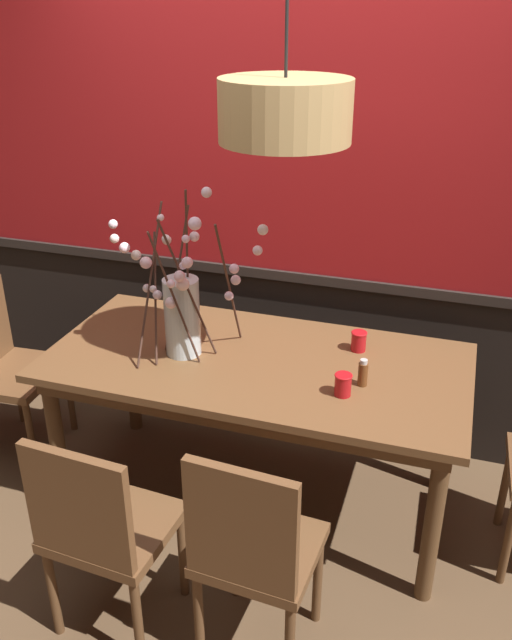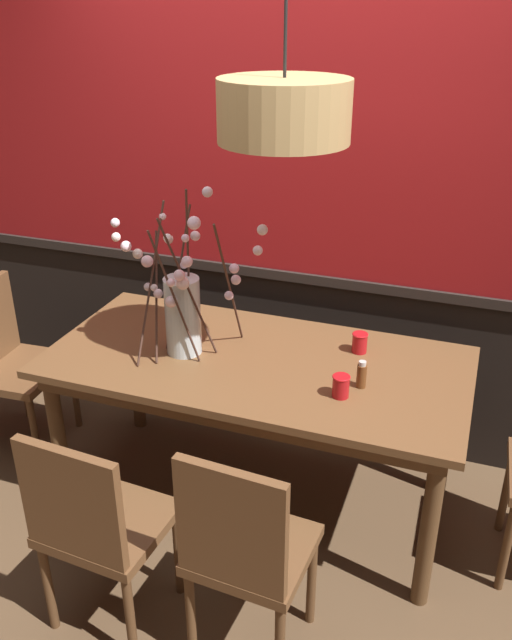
{
  "view_description": "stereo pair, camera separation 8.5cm",
  "coord_description": "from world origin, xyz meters",
  "px_view_note": "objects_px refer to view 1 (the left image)",
  "views": [
    {
      "loc": [
        0.8,
        -2.47,
        2.23
      ],
      "look_at": [
        0.0,
        0.0,
        0.97
      ],
      "focal_mm": 37.69,
      "sensor_mm": 36.0,
      "label": 1
    },
    {
      "loc": [
        0.88,
        -2.44,
        2.23
      ],
      "look_at": [
        0.0,
        0.0,
        0.97
      ],
      "focal_mm": 37.69,
      "sensor_mm": 36.0,
      "label": 2
    }
  ],
  "objects_px": {
    "candle_holder_nearer_center": "(359,341)",
    "condiment_bottle": "(363,373)",
    "chair_far_side_left": "(263,323)",
    "candle_holder_nearer_edge": "(343,385)",
    "pendant_lamp": "(285,111)",
    "chair_near_side_right": "(253,549)",
    "dining_table": "(256,375)",
    "vase_with_blossoms": "(182,310)",
    "chair_head_west_end": "(3,361)",
    "chair_near_side_left": "(102,526)"
  },
  "relations": [
    {
      "from": "condiment_bottle",
      "to": "candle_holder_nearer_edge",
      "type": "bearing_deg",
      "value": -122.28
    },
    {
      "from": "chair_far_side_left",
      "to": "candle_holder_nearer_edge",
      "type": "xyz_separation_m",
      "value": [
        0.67,
        -1.06,
        0.32
      ]
    },
    {
      "from": "chair_near_side_left",
      "to": "vase_with_blossoms",
      "type": "distance_m",
      "value": 0.97
    },
    {
      "from": "dining_table",
      "to": "candle_holder_nearer_center",
      "type": "distance_m",
      "value": 0.49
    },
    {
      "from": "vase_with_blossoms",
      "to": "candle_holder_nearer_edge",
      "type": "bearing_deg",
      "value": -9.51
    },
    {
      "from": "candle_holder_nearer_center",
      "to": "condiment_bottle",
      "type": "xyz_separation_m",
      "value": [
        0.07,
        -0.29,
        0.01
      ]
    },
    {
      "from": "dining_table",
      "to": "chair_near_side_left",
      "type": "bearing_deg",
      "value": -108.58
    },
    {
      "from": "pendant_lamp",
      "to": "candle_holder_nearer_center",
      "type": "bearing_deg",
      "value": 47.46
    },
    {
      "from": "candle_holder_nearer_center",
      "to": "chair_near_side_left",
      "type": "bearing_deg",
      "value": -122.85
    },
    {
      "from": "candle_holder_nearer_edge",
      "to": "condiment_bottle",
      "type": "xyz_separation_m",
      "value": [
        0.06,
        0.1,
        0.01
      ]
    },
    {
      "from": "chair_far_side_left",
      "to": "condiment_bottle",
      "type": "bearing_deg",
      "value": -52.8
    },
    {
      "from": "candle_holder_nearer_center",
      "to": "dining_table",
      "type": "bearing_deg",
      "value": -152.14
    },
    {
      "from": "chair_far_side_left",
      "to": "dining_table",
      "type": "bearing_deg",
      "value": -74.59
    },
    {
      "from": "chair_head_west_end",
      "to": "chair_far_side_left",
      "type": "distance_m",
      "value": 1.43
    },
    {
      "from": "chair_near_side_left",
      "to": "chair_head_west_end",
      "type": "bearing_deg",
      "value": 140.41
    },
    {
      "from": "chair_far_side_left",
      "to": "chair_near_side_right",
      "type": "xyz_separation_m",
      "value": [
        0.5,
        -1.72,
        0.02
      ]
    },
    {
      "from": "dining_table",
      "to": "vase_with_blossoms",
      "type": "distance_m",
      "value": 0.44
    },
    {
      "from": "pendant_lamp",
      "to": "chair_far_side_left",
      "type": "bearing_deg",
      "value": 111.44
    },
    {
      "from": "chair_near_side_right",
      "to": "condiment_bottle",
      "type": "distance_m",
      "value": 0.85
    },
    {
      "from": "chair_near_side_left",
      "to": "pendant_lamp",
      "type": "relative_size",
      "value": 0.95
    },
    {
      "from": "chair_head_west_end",
      "to": "chair_near_side_right",
      "type": "height_order",
      "value": "chair_near_side_right"
    },
    {
      "from": "chair_head_west_end",
      "to": "vase_with_blossoms",
      "type": "relative_size",
      "value": 1.21
    },
    {
      "from": "candle_holder_nearer_center",
      "to": "pendant_lamp",
      "type": "relative_size",
      "value": 0.1
    },
    {
      "from": "vase_with_blossoms",
      "to": "pendant_lamp",
      "type": "xyz_separation_m",
      "value": [
        0.46,
        -0.04,
        0.86
      ]
    },
    {
      "from": "chair_near_side_right",
      "to": "chair_near_side_left",
      "type": "relative_size",
      "value": 1.03
    },
    {
      "from": "chair_near_side_right",
      "to": "candle_holder_nearer_edge",
      "type": "relative_size",
      "value": 9.94
    },
    {
      "from": "chair_head_west_end",
      "to": "vase_with_blossoms",
      "type": "bearing_deg",
      "value": -3.52
    },
    {
      "from": "chair_head_west_end",
      "to": "vase_with_blossoms",
      "type": "height_order",
      "value": "vase_with_blossoms"
    },
    {
      "from": "candle_holder_nearer_edge",
      "to": "pendant_lamp",
      "type": "height_order",
      "value": "pendant_lamp"
    },
    {
      "from": "vase_with_blossoms",
      "to": "chair_head_west_end",
      "type": "bearing_deg",
      "value": 176.48
    },
    {
      "from": "condiment_bottle",
      "to": "chair_near_side_right",
      "type": "bearing_deg",
      "value": -106.47
    },
    {
      "from": "chair_far_side_left",
      "to": "vase_with_blossoms",
      "type": "xyz_separation_m",
      "value": [
        -0.08,
        -0.93,
        0.49
      ]
    },
    {
      "from": "chair_head_west_end",
      "to": "condiment_bottle",
      "type": "xyz_separation_m",
      "value": [
        1.87,
        -0.09,
        0.32
      ]
    },
    {
      "from": "chair_head_west_end",
      "to": "chair_near_side_right",
      "type": "relative_size",
      "value": 0.97
    },
    {
      "from": "dining_table",
      "to": "candle_holder_nearer_edge",
      "type": "distance_m",
      "value": 0.48
    },
    {
      "from": "chair_near_side_left",
      "to": "condiment_bottle",
      "type": "xyz_separation_m",
      "value": [
        0.78,
        0.81,
        0.33
      ]
    },
    {
      "from": "chair_far_side_left",
      "to": "pendant_lamp",
      "type": "height_order",
      "value": "pendant_lamp"
    },
    {
      "from": "dining_table",
      "to": "candle_holder_nearer_edge",
      "type": "relative_size",
      "value": 19.74
    },
    {
      "from": "chair_far_side_left",
      "to": "chair_near_side_right",
      "type": "height_order",
      "value": "chair_near_side_right"
    },
    {
      "from": "chair_near_side_left",
      "to": "vase_with_blossoms",
      "type": "relative_size",
      "value": 1.2
    },
    {
      "from": "chair_far_side_left",
      "to": "candle_holder_nearer_edge",
      "type": "bearing_deg",
      "value": -57.82
    },
    {
      "from": "vase_with_blossoms",
      "to": "chair_far_side_left",
      "type": "bearing_deg",
      "value": 85.12
    },
    {
      "from": "chair_near_side_right",
      "to": "vase_with_blossoms",
      "type": "xyz_separation_m",
      "value": [
        -0.58,
        0.79,
        0.47
      ]
    },
    {
      "from": "candle_holder_nearer_edge",
      "to": "condiment_bottle",
      "type": "distance_m",
      "value": 0.12
    },
    {
      "from": "chair_head_west_end",
      "to": "pendant_lamp",
      "type": "distance_m",
      "value": 2.03
    },
    {
      "from": "pendant_lamp",
      "to": "chair_head_west_end",
      "type": "bearing_deg",
      "value": 176.22
    },
    {
      "from": "chair_head_west_end",
      "to": "condiment_bottle",
      "type": "height_order",
      "value": "chair_head_west_end"
    },
    {
      "from": "chair_head_west_end",
      "to": "condiment_bottle",
      "type": "relative_size",
      "value": 7.62
    },
    {
      "from": "dining_table",
      "to": "chair_near_side_right",
      "type": "bearing_deg",
      "value": -72.71
    },
    {
      "from": "vase_with_blossoms",
      "to": "condiment_bottle",
      "type": "height_order",
      "value": "vase_with_blossoms"
    }
  ]
}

